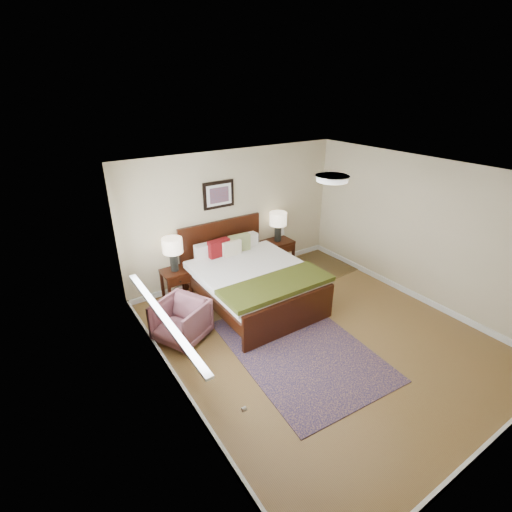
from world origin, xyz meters
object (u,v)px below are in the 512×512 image
nightstand_right (278,251)px  rug_persian (300,349)px  lamp_right (278,221)px  armchair (181,321)px  lamp_left (173,248)px  nightstand_left (176,277)px  bed (251,274)px

nightstand_right → rug_persian: 2.74m
lamp_right → nightstand_right: bearing=-90.0°
nightstand_right → armchair: 2.91m
lamp_right → rug_persian: size_ratio=0.24×
lamp_left → armchair: (-0.41, -1.18, -0.66)m
lamp_left → nightstand_left: bearing=-90.0°
lamp_right → rug_persian: lamp_right is taller
nightstand_left → nightstand_right: 2.26m
nightstand_left → lamp_right: 2.34m
lamp_right → rug_persian: 2.91m
armchair → rug_persian: armchair is taller
lamp_right → armchair: 3.00m
nightstand_left → lamp_right: size_ratio=0.91×
lamp_right → nightstand_left: bearing=-179.5°
bed → rug_persian: 1.61m
armchair → rug_persian: size_ratio=0.28×
rug_persian → nightstand_left: bearing=115.5°
bed → rug_persian: size_ratio=0.89×
rug_persian → bed: bearing=89.8°
nightstand_right → lamp_left: 2.34m
lamp_right → armchair: bearing=-156.2°
nightstand_left → lamp_left: 0.55m
bed → lamp_left: size_ratio=3.67×
rug_persian → armchair: bearing=142.1°
nightstand_left → rug_persian: size_ratio=0.22×
bed → nightstand_right: 1.50m
armchair → nightstand_left: bearing=133.3°
nightstand_left → bed: bearing=-39.3°
nightstand_right → rug_persian: size_ratio=0.24×
bed → nightstand_right: size_ratio=3.72×
bed → armchair: bearing=-168.0°
nightstand_left → armchair: (-0.41, -1.16, -0.11)m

